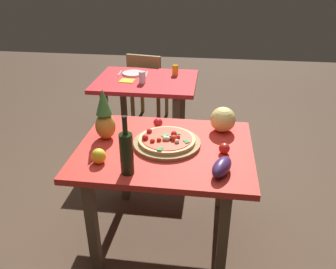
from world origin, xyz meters
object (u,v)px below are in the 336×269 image
(pineapple_left, at_px, (105,117))
(tomato_by_bottle, at_px, (158,123))
(display_table, at_px, (165,160))
(napkin_folded, at_px, (127,81))
(drinking_glass_juice, at_px, (175,70))
(pizza, at_px, (167,139))
(dinner_plate, at_px, (133,73))
(dining_chair, at_px, (147,84))
(tomato_beside_pepper, at_px, (224,148))
(pizza_board, at_px, (167,143))
(background_table, at_px, (146,90))
(melon, at_px, (223,119))
(drinking_glass_water, at_px, (142,77))
(bell_pepper, at_px, (99,156))
(eggplant, at_px, (222,167))
(knife_utensil, at_px, (146,74))
(fork_utensil, at_px, (120,73))
(wine_bottle, at_px, (127,152))

(pineapple_left, distance_m, tomato_by_bottle, 0.40)
(display_table, xyz_separation_m, napkin_folded, (-0.55, 1.25, 0.10))
(drinking_glass_juice, bearing_deg, pizza, -85.69)
(drinking_glass_juice, distance_m, dinner_plate, 0.44)
(pizza, xyz_separation_m, drinking_glass_juice, (-0.11, 1.48, 0.01))
(dining_chair, xyz_separation_m, tomato_beside_pepper, (0.86, -1.97, 0.30))
(pizza_board, bearing_deg, background_table, 106.47)
(melon, bearing_deg, drinking_glass_water, 128.89)
(bell_pepper, bearing_deg, dinner_plate, 95.97)
(eggplant, distance_m, drinking_glass_water, 1.66)
(pizza_board, bearing_deg, dining_chair, 104.43)
(bell_pepper, bearing_deg, napkin_folded, 97.26)
(tomato_by_bottle, bearing_deg, drinking_glass_water, 107.83)
(pizza, distance_m, dinner_plate, 1.55)
(tomato_by_bottle, bearing_deg, melon, -0.53)
(display_table, relative_size, background_table, 1.12)
(melon, distance_m, tomato_beside_pepper, 0.32)
(eggplant, relative_size, tomato_beside_pepper, 2.90)
(eggplant, bearing_deg, drinking_glass_water, 116.80)
(pizza_board, distance_m, drinking_glass_water, 1.25)
(drinking_glass_water, xyz_separation_m, napkin_folded, (-0.16, 0.04, -0.05))
(drinking_glass_juice, bearing_deg, tomato_beside_pepper, -72.73)
(dining_chair, xyz_separation_m, knife_utensil, (0.08, -0.46, 0.27))
(display_table, relative_size, pizza, 3.03)
(fork_utensil, bearing_deg, dinner_plate, -2.13)
(background_table, xyz_separation_m, wine_bottle, (0.21, -1.65, 0.24))
(eggplant, distance_m, tomato_beside_pepper, 0.23)
(eggplant, relative_size, fork_utensil, 1.11)
(pizza_board, bearing_deg, wine_bottle, -116.86)
(bell_pepper, relative_size, fork_utensil, 0.53)
(dinner_plate, distance_m, knife_utensil, 0.14)
(drinking_glass_water, bearing_deg, eggplant, -63.20)
(background_table, relative_size, bell_pepper, 10.48)
(bell_pepper, xyz_separation_m, knife_utensil, (-0.04, 1.71, -0.04))
(dining_chair, relative_size, wine_bottle, 2.42)
(eggplant, bearing_deg, pineapple_left, 156.45)
(pizza, bearing_deg, tomato_by_bottle, 110.71)
(background_table, distance_m, drinking_glass_juice, 0.36)
(napkin_folded, bearing_deg, dinner_plate, 87.38)
(bell_pepper, distance_m, drinking_glass_water, 1.45)
(pizza, xyz_separation_m, fork_utensil, (-0.69, 1.45, -0.04))
(pizza, bearing_deg, fork_utensil, 115.35)
(melon, bearing_deg, bell_pepper, -144.56)
(fork_utensil, distance_m, napkin_folded, 0.26)
(dinner_plate, bearing_deg, pizza, -69.33)
(pineapple_left, relative_size, tomato_by_bottle, 5.27)
(pizza_board, height_order, napkin_folded, pizza_board)
(pineapple_left, relative_size, melon, 2.00)
(wine_bottle, height_order, drinking_glass_water, wine_bottle)
(tomato_beside_pepper, height_order, fork_utensil, tomato_beside_pepper)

